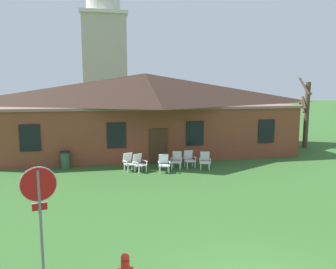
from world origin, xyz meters
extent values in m
cube|color=brown|center=(0.00, 18.29, 1.60)|extent=(18.91, 10.00, 3.20)
cube|color=#8C6458|center=(0.00, 18.29, 3.28)|extent=(19.29, 10.20, 0.16)
pyramid|color=black|center=(0.00, 18.29, 4.45)|extent=(19.67, 10.40, 2.18)
cube|color=black|center=(-7.09, 13.26, 1.76)|extent=(1.10, 0.06, 1.50)
cube|color=black|center=(-2.36, 13.26, 1.76)|extent=(1.10, 0.06, 1.50)
cube|color=black|center=(2.36, 13.26, 1.76)|extent=(1.10, 0.06, 1.50)
cube|color=black|center=(7.09, 13.26, 1.76)|extent=(1.10, 0.06, 1.50)
cube|color=#422819|center=(0.11, 13.26, 1.05)|extent=(1.10, 0.06, 2.10)
cube|color=#BCB29E|center=(-2.62, 33.76, 6.22)|extent=(4.80, 4.80, 12.43)
cube|color=silver|center=(-2.62, 33.76, 12.61)|extent=(5.18, 5.18, 0.36)
cylinder|color=silver|center=(-2.62, 33.76, 13.89)|extent=(3.80, 3.80, 2.20)
cylinder|color=slate|center=(-4.62, 1.65, 1.35)|extent=(0.07, 0.07, 2.70)
cylinder|color=white|center=(-4.62, 1.67, 2.38)|extent=(0.79, 0.17, 0.81)
cylinder|color=#B71414|center=(-4.61, 1.64, 2.38)|extent=(0.75, 0.17, 0.76)
cube|color=#B71414|center=(-4.62, 1.65, 1.86)|extent=(0.32, 0.09, 0.16)
cube|color=white|center=(-4.62, 1.67, 1.86)|extent=(0.34, 0.08, 0.18)
cube|color=silver|center=(-1.44, 11.61, 0.18)|extent=(0.07, 0.07, 0.36)
cube|color=silver|center=(-1.86, 11.44, 0.18)|extent=(0.07, 0.07, 0.36)
cube|color=silver|center=(-1.60, 12.03, 0.18)|extent=(0.07, 0.07, 0.36)
cube|color=silver|center=(-2.03, 11.85, 0.18)|extent=(0.07, 0.07, 0.36)
cube|color=silver|center=(-1.73, 11.73, 0.39)|extent=(0.69, 0.68, 0.05)
cube|color=silver|center=(-1.85, 12.02, 0.69)|extent=(0.55, 0.37, 0.54)
cube|color=silver|center=(-1.46, 11.82, 0.58)|extent=(0.23, 0.46, 0.03)
cube|color=silver|center=(-1.40, 11.67, 0.47)|extent=(0.05, 0.05, 0.22)
cube|color=silver|center=(-1.99, 11.61, 0.58)|extent=(0.23, 0.46, 0.03)
cube|color=silver|center=(-1.93, 11.46, 0.47)|extent=(0.05, 0.05, 0.22)
cube|color=white|center=(-0.91, 11.30, 0.18)|extent=(0.07, 0.07, 0.36)
cube|color=white|center=(-1.32, 11.09, 0.18)|extent=(0.07, 0.07, 0.36)
cube|color=white|center=(-1.11, 11.69, 0.18)|extent=(0.07, 0.07, 0.36)
cube|color=white|center=(-1.52, 11.49, 0.18)|extent=(0.07, 0.07, 0.36)
cube|color=white|center=(-1.21, 11.39, 0.39)|extent=(0.72, 0.71, 0.05)
cube|color=white|center=(-1.35, 11.67, 0.69)|extent=(0.54, 0.40, 0.54)
cube|color=white|center=(-0.94, 11.50, 0.58)|extent=(0.26, 0.45, 0.03)
cube|color=white|center=(-0.87, 11.36, 0.47)|extent=(0.05, 0.05, 0.22)
cube|color=white|center=(-1.46, 11.24, 0.58)|extent=(0.26, 0.45, 0.03)
cube|color=white|center=(-1.39, 11.10, 0.47)|extent=(0.05, 0.05, 0.22)
cube|color=white|center=(0.22, 10.77, 0.18)|extent=(0.05, 0.05, 0.36)
cube|color=white|center=(-0.23, 10.81, 0.18)|extent=(0.05, 0.05, 0.36)
cube|color=white|center=(0.26, 11.21, 0.18)|extent=(0.05, 0.05, 0.36)
cube|color=white|center=(-0.19, 11.25, 0.18)|extent=(0.05, 0.05, 0.36)
cube|color=white|center=(0.02, 11.01, 0.39)|extent=(0.59, 0.57, 0.05)
cube|color=white|center=(0.04, 11.32, 0.69)|extent=(0.53, 0.24, 0.54)
cube|color=white|center=(0.30, 10.96, 0.58)|extent=(0.10, 0.47, 0.03)
cube|color=white|center=(0.29, 10.80, 0.47)|extent=(0.04, 0.04, 0.22)
cube|color=white|center=(-0.28, 11.01, 0.58)|extent=(0.10, 0.47, 0.03)
cube|color=white|center=(-0.29, 10.85, 0.47)|extent=(0.04, 0.04, 0.22)
cube|color=white|center=(0.99, 11.43, 0.18)|extent=(0.06, 0.06, 0.36)
cube|color=white|center=(0.56, 11.58, 0.18)|extent=(0.06, 0.06, 0.36)
cube|color=white|center=(1.14, 11.84, 0.18)|extent=(0.06, 0.06, 0.36)
cube|color=white|center=(0.71, 12.00, 0.18)|extent=(0.06, 0.06, 0.36)
cube|color=white|center=(0.85, 11.71, 0.39)|extent=(0.69, 0.67, 0.05)
cube|color=white|center=(0.96, 12.00, 0.69)|extent=(0.55, 0.36, 0.54)
cube|color=white|center=(1.12, 11.59, 0.58)|extent=(0.22, 0.46, 0.03)
cube|color=white|center=(1.06, 11.44, 0.47)|extent=(0.05, 0.05, 0.22)
cube|color=white|center=(0.57, 11.79, 0.58)|extent=(0.22, 0.46, 0.03)
cube|color=white|center=(0.52, 11.64, 0.47)|extent=(0.05, 0.05, 0.22)
cube|color=white|center=(1.92, 11.63, 0.18)|extent=(0.05, 0.05, 0.36)
cube|color=white|center=(1.46, 11.60, 0.18)|extent=(0.05, 0.05, 0.36)
cube|color=white|center=(1.88, 12.07, 0.18)|extent=(0.05, 0.05, 0.36)
cube|color=white|center=(1.42, 12.04, 0.18)|extent=(0.05, 0.05, 0.36)
cube|color=white|center=(1.67, 11.84, 0.39)|extent=(0.58, 0.56, 0.05)
cube|color=white|center=(1.64, 12.15, 0.69)|extent=(0.53, 0.23, 0.54)
cube|color=white|center=(1.96, 11.84, 0.58)|extent=(0.10, 0.47, 0.03)
cube|color=white|center=(1.97, 11.68, 0.47)|extent=(0.04, 0.04, 0.22)
cube|color=white|center=(1.38, 11.79, 0.58)|extent=(0.10, 0.47, 0.03)
cube|color=white|center=(1.39, 11.63, 0.47)|extent=(0.04, 0.04, 0.22)
cube|color=silver|center=(2.54, 10.99, 0.18)|extent=(0.06, 0.06, 0.36)
cube|color=silver|center=(2.10, 11.11, 0.18)|extent=(0.06, 0.06, 0.36)
cube|color=silver|center=(2.66, 11.41, 0.18)|extent=(0.06, 0.06, 0.36)
cube|color=silver|center=(2.22, 11.54, 0.18)|extent=(0.06, 0.06, 0.36)
cube|color=silver|center=(2.38, 11.26, 0.39)|extent=(0.66, 0.65, 0.05)
cube|color=silver|center=(2.46, 11.56, 0.69)|extent=(0.55, 0.32, 0.54)
cube|color=silver|center=(2.65, 11.16, 0.58)|extent=(0.18, 0.47, 0.03)
cube|color=silver|center=(2.61, 11.01, 0.47)|extent=(0.05, 0.05, 0.22)
cube|color=silver|center=(2.09, 11.32, 0.58)|extent=(0.18, 0.47, 0.03)
cube|color=silver|center=(2.05, 11.16, 0.47)|extent=(0.05, 0.05, 0.22)
cylinder|color=brown|center=(11.94, 16.26, 2.47)|extent=(0.36, 0.36, 4.93)
cylinder|color=brown|center=(11.64, 16.33, 3.14)|extent=(0.34, 0.77, 0.99)
cylinder|color=brown|center=(11.51, 16.11, 4.62)|extent=(0.49, 1.03, 1.27)
cylinder|color=brown|center=(11.68, 16.27, 3.40)|extent=(0.20, 0.66, 0.95)
cylinder|color=brown|center=(12.04, 16.67, 3.70)|extent=(0.98, 0.39, 0.95)
sphere|color=red|center=(-2.77, 1.18, 0.69)|extent=(0.20, 0.20, 0.20)
cylinder|color=red|center=(-2.64, 1.18, 0.41)|extent=(0.10, 0.08, 0.08)
cylinder|color=#335638|center=(-5.25, 12.99, 0.45)|extent=(0.52, 0.52, 0.90)
cylinder|color=black|center=(-5.25, 12.99, 0.94)|extent=(0.56, 0.56, 0.08)
camera|label=1|loc=(-3.21, -5.86, 4.50)|focal=35.23mm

